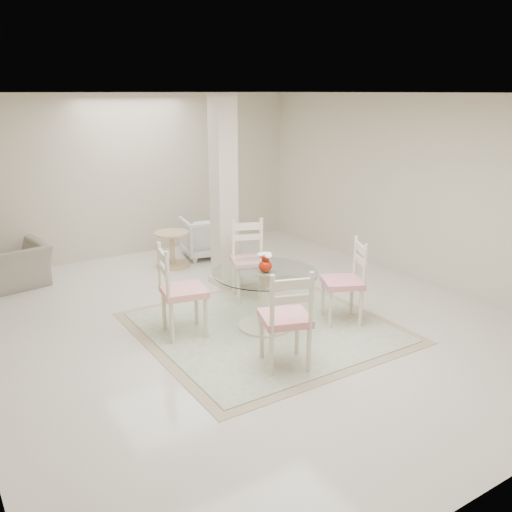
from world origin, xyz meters
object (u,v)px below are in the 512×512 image
red_vase (265,262)px  dining_chair_south (287,313)px  recliner_taupe (11,266)px  dining_chair_east (349,275)px  dining_chair_north (249,254)px  column (224,193)px  dining_table (265,300)px  side_table (172,251)px  armchair_white (205,237)px  dining_chair_west (177,284)px

red_vase → dining_chair_south: bearing=-111.3°
recliner_taupe → dining_chair_east: bearing=124.0°
dining_chair_east → dining_chair_north: bearing=-131.2°
column → red_vase: column is taller
dining_table → side_table: (0.06, 2.79, -0.10)m
column → dining_chair_south: 2.80m
red_vase → armchair_white: size_ratio=0.32×
dining_table → dining_chair_west: 1.06m
dining_chair_east → dining_chair_west: 2.05m
dining_table → dining_chair_south: bearing=-111.3°
red_vase → dining_chair_east: dining_chair_east is taller
dining_chair_east → column: bearing=-138.8°
dining_chair_west → dining_chair_north: bearing=-55.1°
dining_chair_east → dining_table: bearing=-86.3°
dining_chair_south → armchair_white: (1.15, 3.98, -0.28)m
dining_table → dining_chair_west: (-0.96, 0.36, 0.27)m
red_vase → armchair_white: (0.77, 3.02, -0.48)m
red_vase → dining_chair_north: 1.05m
dining_chair_east → dining_chair_west: dining_chair_west is taller
column → side_table: (-0.32, 1.15, -1.09)m
red_vase → side_table: 2.85m
side_table → armchair_white: bearing=17.6°
dining_chair_south → armchair_white: size_ratio=1.58×
dining_chair_north → dining_chair_west: dining_chair_west is taller
dining_chair_east → recliner_taupe: bearing=-112.1°
column → red_vase: (-0.38, -1.64, -0.53)m
dining_chair_north → side_table: (-0.31, 1.84, -0.36)m
column → dining_chair_west: bearing=-136.4°
dining_chair_north → recliner_taupe: (-2.66, 2.20, -0.31)m
dining_table → recliner_taupe: (-2.29, 3.16, -0.04)m
column → recliner_taupe: 3.24m
red_vase → dining_chair_south: (-0.37, -0.96, -0.20)m
dining_chair_south → red_vase: bearing=-92.1°
red_vase → recliner_taupe: bearing=125.9°
column → dining_chair_north: 1.00m
column → armchair_white: 1.75m
column → dining_table: 1.95m
dining_chair_west → side_table: bearing=-11.9°
dining_chair_east → dining_chair_west: bearing=-85.7°
dining_table → red_vase: (0.00, -0.00, 0.46)m
dining_chair_west → side_table: dining_chair_west is taller
dining_chair_north → side_table: 1.90m
dining_chair_east → dining_chair_north: dining_chair_north is taller
armchair_white → column: bearing=84.6°
column → dining_chair_south: (-0.75, -2.60, -0.73)m
dining_chair_north → side_table: size_ratio=2.08×
dining_chair_south → side_table: bearing=-77.4°
red_vase → dining_chair_north: size_ratio=0.20×
side_table → dining_chair_east: bearing=-74.4°
dining_chair_south → armchair_white: bearing=-86.8°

